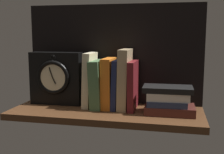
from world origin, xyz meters
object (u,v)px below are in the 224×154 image
(book_green_romantic, at_px, (99,84))
(book_maroon_dawkins, at_px, (133,85))
(book_stack_side, at_px, (168,100))
(book_navy_bierce, at_px, (117,84))
(book_tan_shortstories, at_px, (125,79))
(framed_clock, at_px, (56,78))
(book_orange_pandolfini, at_px, (109,83))
(book_cream_twain, at_px, (90,80))

(book_green_romantic, bearing_deg, book_maroon_dawkins, 0.00)
(book_green_romantic, relative_size, book_stack_side, 0.99)
(book_navy_bierce, xyz_separation_m, book_maroon_dawkins, (0.07, 0.00, -0.00))
(book_tan_shortstories, xyz_separation_m, book_stack_side, (0.17, -0.04, -0.07))
(book_stack_side, bearing_deg, book_green_romantic, 171.24)
(framed_clock, bearing_deg, book_stack_side, -5.94)
(book_navy_bierce, xyz_separation_m, framed_clock, (-0.26, 0.01, 0.01))
(book_orange_pandolfini, bearing_deg, book_cream_twain, 180.00)
(framed_clock, xyz_separation_m, book_stack_side, (0.46, -0.05, -0.06))
(book_cream_twain, height_order, book_orange_pandolfini, book_cream_twain)
(book_navy_bierce, height_order, framed_clock, framed_clock)
(book_stack_side, bearing_deg, book_navy_bierce, 168.07)
(book_orange_pandolfini, height_order, framed_clock, framed_clock)
(book_maroon_dawkins, bearing_deg, framed_clock, 179.06)
(book_cream_twain, xyz_separation_m, book_tan_shortstories, (0.14, 0.00, 0.01))
(book_cream_twain, height_order, book_stack_side, book_cream_twain)
(book_orange_pandolfini, bearing_deg, book_green_romantic, 180.00)
(framed_clock, bearing_deg, book_orange_pandolfini, -1.35)
(book_maroon_dawkins, distance_m, framed_clock, 0.33)
(book_green_romantic, height_order, book_orange_pandolfini, book_orange_pandolfini)
(book_navy_bierce, bearing_deg, book_green_romantic, 180.00)
(book_tan_shortstories, distance_m, book_maroon_dawkins, 0.04)
(book_cream_twain, height_order, book_green_romantic, book_cream_twain)
(framed_clock, bearing_deg, book_tan_shortstories, -1.05)
(book_navy_bierce, distance_m, book_stack_side, 0.21)
(book_cream_twain, bearing_deg, book_maroon_dawkins, 0.00)
(book_cream_twain, bearing_deg, book_navy_bierce, 0.00)
(book_orange_pandolfini, bearing_deg, framed_clock, 178.65)
(book_tan_shortstories, xyz_separation_m, book_maroon_dawkins, (0.03, 0.00, -0.02))
(book_cream_twain, height_order, book_navy_bierce, book_cream_twain)
(book_cream_twain, distance_m, book_orange_pandolfini, 0.08)
(book_tan_shortstories, distance_m, book_stack_side, 0.19)
(book_navy_bierce, bearing_deg, book_maroon_dawkins, 0.00)
(book_cream_twain, relative_size, book_stack_side, 1.14)
(book_orange_pandolfini, xyz_separation_m, book_stack_side, (0.23, -0.04, -0.05))
(book_green_romantic, distance_m, book_stack_side, 0.28)
(book_cream_twain, height_order, book_tan_shortstories, book_tan_shortstories)
(book_green_romantic, height_order, book_tan_shortstories, book_tan_shortstories)
(book_tan_shortstories, bearing_deg, framed_clock, 178.95)
(book_cream_twain, distance_m, book_green_romantic, 0.04)
(book_green_romantic, distance_m, book_orange_pandolfini, 0.04)
(book_navy_bierce, distance_m, framed_clock, 0.26)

